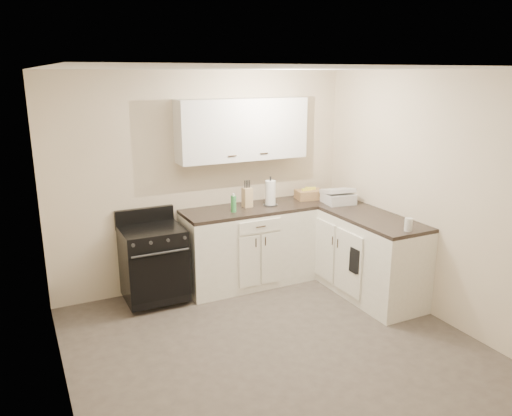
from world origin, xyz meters
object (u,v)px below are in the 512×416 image
knife_block (247,197)px  wicker_basket (310,194)px  stove (154,263)px  countertop_grill (338,198)px  paper_towel (270,193)px

knife_block → wicker_basket: (0.87, 0.01, -0.06)m
stove → countertop_grill: 2.31m
wicker_basket → countertop_grill: 0.39m
stove → wicker_basket: (2.04, 0.08, 0.54)m
paper_towel → wicker_basket: paper_towel is taller
knife_block → paper_towel: 0.29m
wicker_basket → knife_block: bearing=-179.3°
stove → paper_towel: bearing=1.0°
paper_towel → countertop_grill: bearing=-19.5°
wicker_basket → countertop_grill: (0.20, -0.34, 0.01)m
stove → knife_block: 1.31m
stove → knife_block: bearing=3.5°
stove → paper_towel: (1.45, 0.03, 0.63)m
stove → countertop_grill: countertop_grill is taller
stove → wicker_basket: bearing=2.3°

